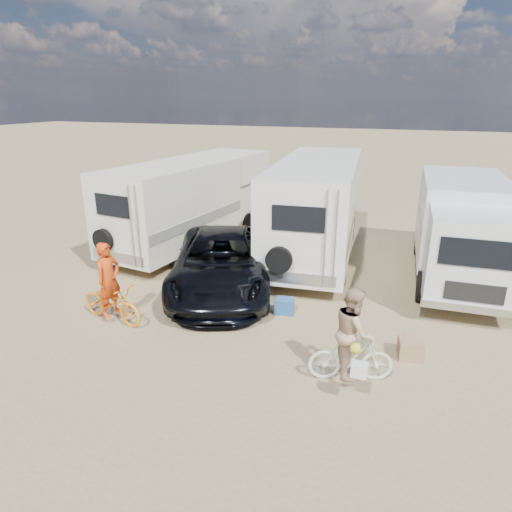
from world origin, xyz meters
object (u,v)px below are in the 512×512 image
(crate, at_px, (411,349))
(box_truck, at_px, (462,233))
(bike_woman, at_px, (351,358))
(dark_suv, at_px, (221,262))
(rv_left, at_px, (192,203))
(rider_man, at_px, (110,286))
(cooler, at_px, (284,306))
(rider_woman, at_px, (352,340))
(bike_man, at_px, (111,302))
(rv_main, at_px, (316,210))

(crate, bearing_deg, box_truck, 77.28)
(bike_woman, height_order, crate, bike_woman)
(box_truck, xyz_separation_m, dark_suv, (-6.42, -3.07, -0.66))
(dark_suv, bearing_deg, rv_left, 107.95)
(rider_man, xyz_separation_m, cooler, (3.88, 1.85, -0.73))
(cooler, bearing_deg, box_truck, 32.93)
(rider_woman, relative_size, cooler, 3.66)
(box_truck, bearing_deg, crate, -104.86)
(bike_man, height_order, rider_woman, rider_woman)
(dark_suv, xyz_separation_m, bike_man, (-1.71, -2.76, -0.30))
(bike_woman, bearing_deg, box_truck, -36.97)
(rv_main, xyz_separation_m, rider_woman, (2.29, -6.85, -0.74))
(dark_suv, height_order, crate, dark_suv)
(rv_main, height_order, bike_man, rv_main)
(rider_man, height_order, rider_woman, rider_man)
(bike_man, bearing_deg, rider_man, 0.00)
(bike_man, height_order, bike_woman, bike_woman)
(dark_suv, height_order, bike_woman, dark_suv)
(box_truck, relative_size, rider_woman, 3.69)
(rv_left, xyz_separation_m, bike_man, (0.97, -6.14, -1.05))
(rider_woman, bearing_deg, crate, -58.47)
(rv_main, bearing_deg, bike_man, -125.05)
(box_truck, bearing_deg, rv_main, 170.75)
(bike_man, relative_size, rider_woman, 1.05)
(bike_man, height_order, crate, bike_man)
(dark_suv, bearing_deg, rider_woman, -58.09)
(cooler, bearing_deg, rv_left, 128.28)
(cooler, height_order, crate, crate)
(rider_woman, height_order, crate, rider_woman)
(dark_suv, relative_size, bike_woman, 3.47)
(dark_suv, bearing_deg, rider_man, -142.29)
(rv_left, distance_m, cooler, 6.61)
(cooler, distance_m, crate, 3.29)
(rv_left, distance_m, dark_suv, 4.37)
(rv_main, xyz_separation_m, bike_man, (-3.60, -6.39, -1.14))
(rider_man, relative_size, crate, 3.67)
(dark_suv, height_order, bike_man, dark_suv)
(bike_woman, bearing_deg, crate, -58.47)
(dark_suv, xyz_separation_m, rider_woman, (4.19, -3.22, 0.10))
(rv_main, bearing_deg, dark_suv, -123.16)
(crate, bearing_deg, cooler, 161.43)
(cooler, bearing_deg, bike_woman, -58.96)
(dark_suv, relative_size, cooler, 11.74)
(rv_main, relative_size, cooler, 15.72)
(rv_main, xyz_separation_m, crate, (3.39, -5.59, -1.43))
(rider_man, bearing_deg, rv_left, 19.41)
(bike_man, bearing_deg, rv_left, 19.41)
(rider_man, height_order, cooler, rider_man)
(bike_man, relative_size, rider_man, 1.02)
(rv_left, relative_size, rider_woman, 4.26)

